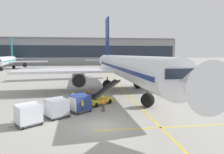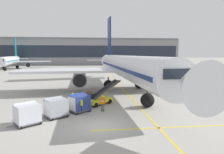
% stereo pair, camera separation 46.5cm
% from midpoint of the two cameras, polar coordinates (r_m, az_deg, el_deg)
% --- Properties ---
extents(ground_plane, '(600.00, 600.00, 0.00)m').
position_cam_midpoint_polar(ground_plane, '(17.36, -2.92, -13.95)').
color(ground_plane, '#9E9B93').
extents(parked_airplane, '(35.12, 44.84, 15.27)m').
position_cam_midpoint_polar(parked_airplane, '(33.61, 4.24, 2.88)').
color(parked_airplane, silver).
rests_on(parked_airplane, ground).
extents(belt_loader, '(4.87, 4.53, 2.77)m').
position_cam_midpoint_polar(belt_loader, '(24.32, -2.92, -5.88)').
color(belt_loader, gold).
rests_on(belt_loader, ground).
extents(baggage_cart_lead, '(2.67, 2.48, 1.91)m').
position_cam_midpoint_polar(baggage_cart_lead, '(21.33, -8.86, -7.28)').
color(baggage_cart_lead, '#515156').
rests_on(baggage_cart_lead, ground).
extents(baggage_cart_second, '(2.67, 2.48, 1.91)m').
position_cam_midpoint_polar(baggage_cart_second, '(20.00, -15.29, -8.38)').
color(baggage_cart_second, '#515156').
rests_on(baggage_cart_second, ground).
extents(baggage_cart_third, '(2.67, 2.48, 1.91)m').
position_cam_midpoint_polar(baggage_cart_third, '(18.74, -22.66, -9.68)').
color(baggage_cart_third, '#515156').
rests_on(baggage_cart_third, ground).
extents(ground_crew_by_loader, '(0.51, 0.39, 1.74)m').
position_cam_midpoint_polar(ground_crew_by_loader, '(20.64, -8.48, -7.75)').
color(ground_crew_by_loader, black).
rests_on(ground_crew_by_loader, ground).
extents(ground_crew_by_carts, '(0.56, 0.32, 1.74)m').
position_cam_midpoint_polar(ground_crew_by_carts, '(21.15, -2.13, -7.33)').
color(ground_crew_by_carts, '#514C42').
rests_on(ground_crew_by_carts, ground).
extents(ground_crew_marshaller, '(0.45, 0.43, 1.74)m').
position_cam_midpoint_polar(ground_crew_marshaller, '(23.03, -10.72, -6.28)').
color(ground_crew_marshaller, '#514C42').
rests_on(ground_crew_marshaller, ground).
extents(safety_cone_engine_keepout, '(0.58, 0.58, 0.66)m').
position_cam_midpoint_polar(safety_cone_engine_keepout, '(31.47, -6.21, -3.98)').
color(safety_cone_engine_keepout, black).
rests_on(safety_cone_engine_keepout, ground).
extents(safety_cone_wingtip, '(0.56, 0.56, 0.64)m').
position_cam_midpoint_polar(safety_cone_wingtip, '(31.02, -3.17, -4.13)').
color(safety_cone_wingtip, black).
rests_on(safety_cone_wingtip, ground).
extents(apron_guidance_line_lead_in, '(0.20, 110.00, 0.01)m').
position_cam_midpoint_polar(apron_guidance_line_lead_in, '(33.25, 3.93, -3.93)').
color(apron_guidance_line_lead_in, yellow).
rests_on(apron_guidance_line_lead_in, ground).
extents(apron_guidance_line_stop_bar, '(12.00, 0.20, 0.01)m').
position_cam_midpoint_polar(apron_guidance_line_stop_bar, '(17.53, 15.27, -13.97)').
color(apron_guidance_line_stop_bar, yellow).
rests_on(apron_guidance_line_stop_bar, ground).
extents(terminal_building, '(98.92, 17.14, 14.96)m').
position_cam_midpoint_polar(terminal_building, '(117.22, -5.80, 7.27)').
color(terminal_building, gray).
rests_on(terminal_building, ground).
extents(distant_airplane, '(33.20, 41.44, 13.96)m').
position_cam_midpoint_polar(distant_airplane, '(91.90, -27.32, 4.21)').
color(distant_airplane, silver).
rests_on(distant_airplane, ground).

